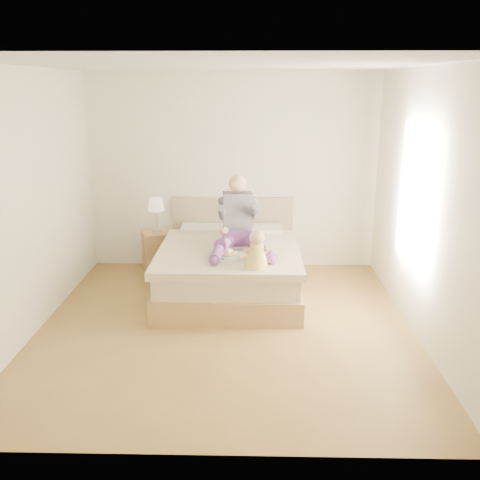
{
  "coord_description": "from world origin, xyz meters",
  "views": [
    {
      "loc": [
        0.28,
        -5.29,
        2.51
      ],
      "look_at": [
        0.14,
        0.65,
        0.79
      ],
      "focal_mm": 40.0,
      "sensor_mm": 36.0,
      "label": 1
    }
  ],
  "objects_px": {
    "tray": "(237,254)",
    "bed": "(230,266)",
    "adult": "(239,226)",
    "nightstand": "(160,250)",
    "baby": "(257,252)"
  },
  "relations": [
    {
      "from": "bed",
      "to": "tray",
      "type": "xyz_separation_m",
      "value": [
        0.11,
        -0.5,
        0.33
      ]
    },
    {
      "from": "tray",
      "to": "baby",
      "type": "height_order",
      "value": "baby"
    },
    {
      "from": "nightstand",
      "to": "tray",
      "type": "distance_m",
      "value": 1.76
    },
    {
      "from": "adult",
      "to": "tray",
      "type": "distance_m",
      "value": 0.46
    },
    {
      "from": "bed",
      "to": "tray",
      "type": "bearing_deg",
      "value": -77.65
    },
    {
      "from": "adult",
      "to": "tray",
      "type": "height_order",
      "value": "adult"
    },
    {
      "from": "bed",
      "to": "baby",
      "type": "relative_size",
      "value": 5.2
    },
    {
      "from": "nightstand",
      "to": "tray",
      "type": "height_order",
      "value": "tray"
    },
    {
      "from": "bed",
      "to": "tray",
      "type": "height_order",
      "value": "bed"
    },
    {
      "from": "tray",
      "to": "baby",
      "type": "bearing_deg",
      "value": -73.64
    },
    {
      "from": "adult",
      "to": "nightstand",
      "type": "bearing_deg",
      "value": 136.42
    },
    {
      "from": "tray",
      "to": "bed",
      "type": "bearing_deg",
      "value": 87.77
    },
    {
      "from": "adult",
      "to": "baby",
      "type": "distance_m",
      "value": 0.8
    },
    {
      "from": "bed",
      "to": "adult",
      "type": "relative_size",
      "value": 1.99
    },
    {
      "from": "bed",
      "to": "nightstand",
      "type": "relative_size",
      "value": 3.96
    }
  ]
}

